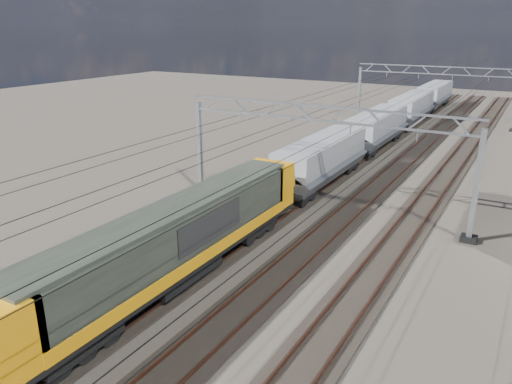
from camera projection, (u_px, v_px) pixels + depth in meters
The scene contains 13 objects.
ground at pixel (290, 232), 30.08m from camera, with size 160.00×160.00×0.00m, color #2C2621.
track_outer_west at pixel (209, 213), 32.88m from camera, with size 2.60×140.00×0.30m.
track_loco at pixel (262, 225), 31.00m from camera, with size 2.60×140.00×0.30m.
track_inner_east at pixel (321, 238), 29.11m from camera, with size 2.60×140.00×0.30m.
track_outer_east at pixel (389, 253), 27.22m from camera, with size 2.60×140.00×0.30m.
catenary_gantry_mid at pixel (319, 155), 32.12m from camera, with size 19.90×0.90×7.11m.
catenary_gantry_far at pixel (433, 93), 61.70m from camera, with size 19.90×0.90×7.11m.
overhead_wires at pixel (343, 117), 34.82m from camera, with size 12.03×140.00×0.53m.
locomotive at pixel (176, 239), 23.47m from camera, with size 2.76×21.10×3.62m.
hopper_wagon_lead at pixel (322, 158), 38.04m from camera, with size 3.38×13.00×3.25m.
hopper_wagon_mid at pixel (377, 127), 49.71m from camera, with size 3.38×13.00×3.25m.
hopper_wagon_third at pixel (411, 107), 61.38m from camera, with size 3.38×13.00×3.25m.
hopper_wagon_fourth at pixel (435, 94), 73.05m from camera, with size 3.38×13.00×3.25m.
Camera 1 is at (12.00, -25.08, 11.91)m, focal length 35.00 mm.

